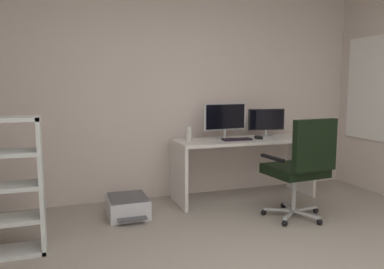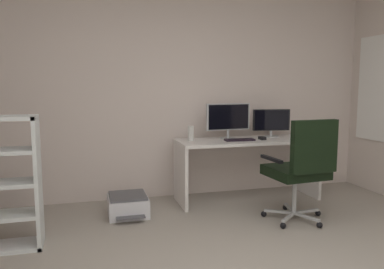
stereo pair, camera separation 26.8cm
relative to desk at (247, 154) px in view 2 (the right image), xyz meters
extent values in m
cube|color=beige|center=(-0.77, 0.44, 0.80)|extent=(4.94, 0.10, 2.69)
cube|color=white|center=(0.00, 0.00, 0.16)|extent=(1.67, 0.59, 0.04)
cube|color=white|center=(-0.82, 0.00, -0.20)|extent=(0.04, 0.57, 0.69)
cube|color=white|center=(0.82, 0.00, -0.20)|extent=(0.04, 0.57, 0.69)
cylinder|color=#B2B5B7|center=(-0.21, 0.10, 0.18)|extent=(0.18, 0.18, 0.01)
cylinder|color=#B2B5B7|center=(-0.21, 0.10, 0.24)|extent=(0.03, 0.03, 0.11)
cube|color=#B7BABC|center=(-0.21, 0.10, 0.44)|extent=(0.55, 0.08, 0.31)
cube|color=black|center=(-0.21, 0.08, 0.44)|extent=(0.51, 0.04, 0.29)
cylinder|color=#B2B5B7|center=(0.35, 0.10, 0.18)|extent=(0.18, 0.18, 0.01)
cylinder|color=#B2B5B7|center=(0.35, 0.10, 0.23)|extent=(0.03, 0.03, 0.08)
cube|color=black|center=(0.35, 0.10, 0.39)|extent=(0.46, 0.10, 0.26)
cube|color=black|center=(0.35, 0.08, 0.39)|extent=(0.42, 0.07, 0.24)
cube|color=black|center=(-0.14, -0.08, 0.19)|extent=(0.35, 0.15, 0.02)
cube|color=black|center=(0.15, -0.07, 0.20)|extent=(0.06, 0.10, 0.03)
cylinder|color=silver|center=(-0.68, 0.05, 0.26)|extent=(0.07, 0.07, 0.17)
cube|color=#B7BABC|center=(0.33, -0.77, -0.48)|extent=(0.30, 0.06, 0.02)
sphere|color=black|center=(0.48, -0.76, -0.52)|extent=(0.06, 0.06, 0.06)
cube|color=#B7BABC|center=(0.21, -0.64, -0.48)|extent=(0.10, 0.30, 0.02)
sphere|color=black|center=(0.25, -0.50, -0.52)|extent=(0.06, 0.06, 0.06)
cube|color=#B7BABC|center=(0.05, -0.71, -0.48)|extent=(0.27, 0.18, 0.02)
sphere|color=black|center=(-0.08, -0.63, -0.52)|extent=(0.06, 0.06, 0.06)
cube|color=#B7BABC|center=(0.06, -0.89, -0.48)|extent=(0.25, 0.22, 0.02)
sphere|color=black|center=(-0.05, -0.98, -0.52)|extent=(0.06, 0.06, 0.06)
cube|color=#B7BABC|center=(0.24, -0.93, -0.48)|extent=(0.15, 0.29, 0.02)
sphere|color=black|center=(0.29, -1.06, -0.52)|extent=(0.06, 0.06, 0.06)
cylinder|color=#B7BABC|center=(0.18, -0.79, -0.29)|extent=(0.04, 0.04, 0.38)
cube|color=black|center=(0.18, -0.79, -0.05)|extent=(0.56, 0.54, 0.10)
cube|color=black|center=(0.20, -1.06, 0.25)|extent=(0.48, 0.11, 0.50)
cube|color=black|center=(-0.10, -0.81, 0.10)|extent=(0.07, 0.35, 0.03)
cube|color=black|center=(0.46, -0.76, 0.10)|extent=(0.07, 0.35, 0.03)
cube|color=silver|center=(-2.23, -0.78, 0.01)|extent=(0.03, 0.29, 1.11)
cube|color=silver|center=(-1.43, -0.20, -0.45)|extent=(0.41, 0.43, 0.20)
cube|color=#4C4C51|center=(-1.43, -0.20, -0.34)|extent=(0.37, 0.39, 0.02)
cube|color=#4C4C51|center=(-1.43, -0.45, -0.49)|extent=(0.28, 0.10, 0.01)
camera|label=1|loc=(-2.07, -4.05, 0.81)|focal=35.77mm
camera|label=2|loc=(-1.81, -4.13, 0.81)|focal=35.77mm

